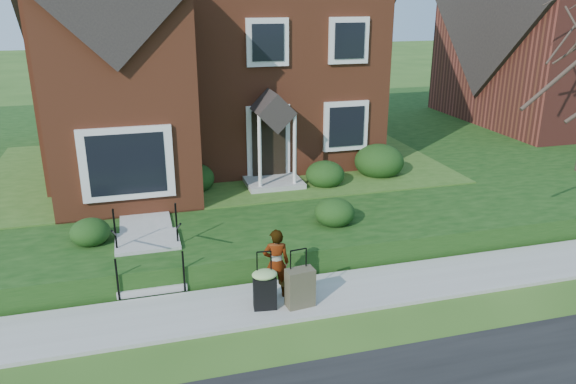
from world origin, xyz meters
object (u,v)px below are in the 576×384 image
object	(u,v)px
woman	(276,263)
suitcase_olive	(300,288)
suitcase_black	(265,287)
front_steps	(149,257)

from	to	relation	value
woman	suitcase_olive	bearing A→B (deg)	134.81
suitcase_black	suitcase_olive	distance (m)	0.69
woman	suitcase_olive	size ratio (longest dim) A/B	1.23
suitcase_black	front_steps	bearing A→B (deg)	142.43
front_steps	woman	size ratio (longest dim) A/B	1.39
woman	front_steps	bearing A→B (deg)	-25.22
suitcase_olive	woman	bearing A→B (deg)	118.70
woman	suitcase_black	bearing A→B (deg)	60.29
suitcase_black	suitcase_olive	size ratio (longest dim) A/B	1.01
suitcase_black	suitcase_olive	xyz separation A→B (m)	(0.68, -0.09, -0.07)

